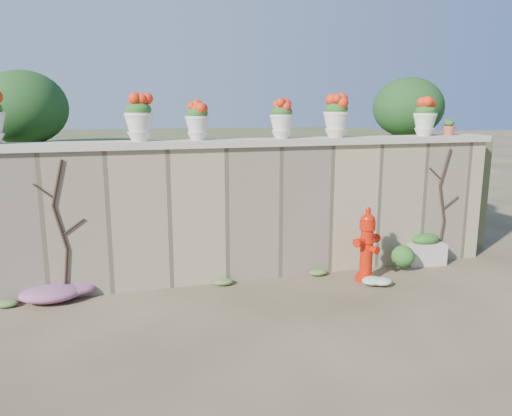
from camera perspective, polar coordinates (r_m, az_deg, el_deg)
name	(u,v)px	position (r m, az deg, el deg)	size (l,w,h in m)	color
ground	(292,323)	(6.21, 4.11, -12.95)	(80.00, 80.00, 0.00)	#463B23
stone_wall	(251,212)	(7.53, -0.58, -0.50)	(8.00, 0.40, 2.00)	tan
wall_cap	(251,142)	(7.38, -0.60, 7.50)	(8.10, 0.52, 0.10)	beige
raised_fill	(209,182)	(10.59, -5.34, 2.98)	(9.00, 6.00, 2.00)	#384C23
back_shrub_left	(23,108)	(8.37, -25.06, 10.34)	(1.30, 1.30, 1.10)	#143814
back_shrub_right	(408,107)	(9.89, 17.02, 10.94)	(1.30, 1.30, 1.10)	#143814
vine_left	(61,228)	(7.07, -21.39, -2.18)	(0.60, 0.04, 1.91)	black
vine_right	(443,204)	(8.78, 20.54, 0.44)	(0.60, 0.04, 1.91)	black
fire_hydrant	(367,244)	(7.61, 12.55, -4.06)	(0.48, 0.34, 1.11)	red
planter_box	(425,250)	(8.75, 18.74, -4.55)	(0.65, 0.43, 0.51)	beige
green_shrub	(407,254)	(8.25, 16.90, -5.09)	(0.59, 0.53, 0.56)	#1E5119
magenta_clump	(59,291)	(7.29, -21.60, -8.81)	(1.03, 0.68, 0.27)	#C828B2
white_flowers	(375,280)	(7.54, 13.48, -8.04)	(0.46, 0.37, 0.17)	white
urn_pot_1	(139,119)	(7.10, -13.22, 9.92)	(0.40, 0.40, 0.62)	silver
urn_pot_2	(197,121)	(7.19, -6.72, 9.86)	(0.35, 0.35, 0.54)	silver
urn_pot_3	(282,119)	(7.51, 2.98, 10.08)	(0.36, 0.36, 0.57)	silver
urn_pot_4	(336,117)	(7.85, 9.16, 10.23)	(0.40, 0.40, 0.63)	silver
urn_pot_5	(425,118)	(8.64, 18.75, 9.74)	(0.37, 0.37, 0.59)	silver
terracotta_pot	(449,128)	(8.92, 21.17, 8.50)	(0.21, 0.21, 0.25)	#B94E38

